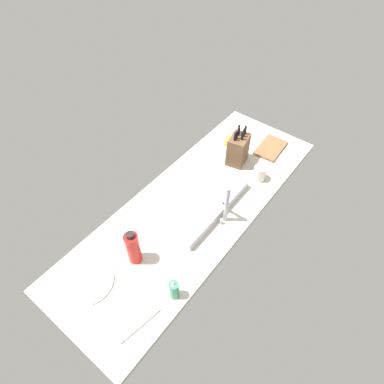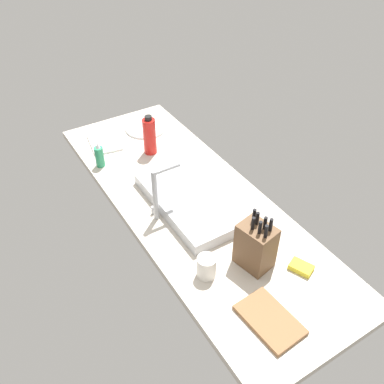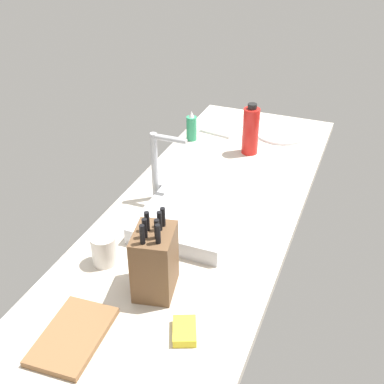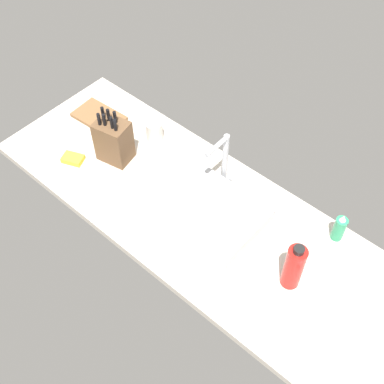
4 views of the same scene
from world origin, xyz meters
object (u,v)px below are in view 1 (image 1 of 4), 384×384
cutting_board (271,148)px  coffee_mug (260,173)px  faucet (224,201)px  knife_block (238,149)px  dish_sponge (229,141)px  dinner_plate (89,282)px  water_bottle (133,248)px  soap_bottle (174,289)px  sink_basin (199,200)px  dish_towel (131,313)px

cutting_board → coffee_mug: (29.32, 7.70, 3.87)cm
faucet → coffee_mug: bearing=179.7°
knife_block → cutting_board: size_ratio=1.08×
cutting_board → dish_sponge: bearing=-65.6°
dinner_plate → water_bottle: bearing=159.3°
knife_block → dinner_plate: bearing=-16.6°
dish_sponge → cutting_board: bearing=114.4°
dish_sponge → coffee_mug: bearing=62.4°
coffee_mug → water_bottle: bearing=-13.3°
dinner_plate → cutting_board: bearing=171.1°
knife_block → cutting_board: (-24.42, 11.87, -9.33)cm
faucet → dinner_plate: faucet is taller
cutting_board → faucet: bearing=6.2°
soap_bottle → sink_basin: bearing=-154.7°
sink_basin → knife_block: size_ratio=2.24×
sink_basin → dish_sponge: bearing=-163.6°
coffee_mug → dish_towel: bearing=-1.3°
cutting_board → dinner_plate: bearing=-8.9°
water_bottle → coffee_mug: 90.31cm
faucet → soap_bottle: 52.46cm
sink_basin → dish_towel: size_ratio=2.61×
dish_towel → cutting_board: bearing=-177.9°
dinner_plate → coffee_mug: coffee_mug is taller
knife_block → coffee_mug: bearing=64.2°
cutting_board → dish_towel: cutting_board is taller
knife_block → dish_towel: 115.98cm
faucet → cutting_board: size_ratio=1.12×
cutting_board → sink_basin: bearing=-7.8°
sink_basin → cutting_board: sink_basin is taller
dish_towel → dish_sponge: 130.72cm
cutting_board → water_bottle: (117.03, -13.08, 9.58)cm
coffee_mug → knife_block: bearing=-104.1°
water_bottle → knife_block: bearing=179.3°
cutting_board → water_bottle: 118.14cm
knife_block → coffee_mug: size_ratio=2.67×
sink_basin → water_bottle: water_bottle is taller
sink_basin → faucet: faucet is taller
sink_basin → dish_towel: sink_basin is taller
sink_basin → cutting_board: (-68.08, 9.34, -1.93)cm
cutting_board → soap_bottle: (119.75, 15.08, 5.14)cm
sink_basin → soap_bottle: (51.67, 24.43, 3.21)cm
water_bottle → coffee_mug: size_ratio=2.35×
soap_bottle → dinner_plate: (20.70, -37.01, -5.44)cm
cutting_board → dish_towel: size_ratio=1.08×
knife_block → dish_towel: bearing=-3.2°
knife_block → water_bottle: (92.61, -1.20, 0.26)cm
dish_towel → coffee_mug: size_ratio=2.29×
sink_basin → water_bottle: size_ratio=2.54×
sink_basin → coffee_mug: size_ratio=5.98×
sink_basin → dish_towel: 72.16cm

